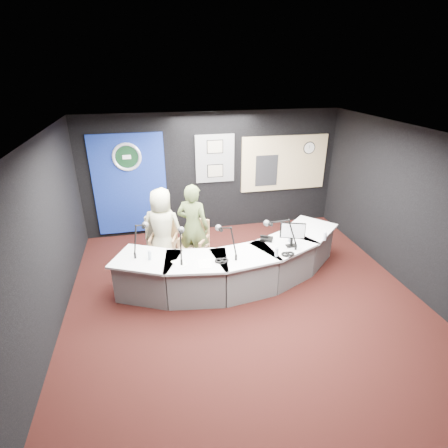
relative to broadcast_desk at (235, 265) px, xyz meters
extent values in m
plane|color=black|center=(0.05, -0.55, -0.38)|extent=(6.00, 6.00, 0.00)
cube|color=silver|center=(0.05, -0.55, 2.42)|extent=(6.00, 6.00, 0.02)
cube|color=black|center=(0.05, 2.45, 1.02)|extent=(6.00, 0.02, 2.80)
cube|color=black|center=(0.05, -3.55, 1.02)|extent=(6.00, 0.02, 2.80)
cube|color=black|center=(-2.95, -0.55, 1.02)|extent=(0.02, 6.00, 2.80)
cube|color=black|center=(3.05, -0.55, 1.02)|extent=(0.02, 6.00, 2.80)
cube|color=navy|center=(-1.85, 2.42, 0.88)|extent=(1.60, 0.05, 2.30)
torus|color=silver|center=(-1.85, 2.38, 1.52)|extent=(0.63, 0.07, 0.63)
cylinder|color=black|center=(-1.85, 2.38, 1.52)|extent=(0.48, 0.01, 0.48)
cube|color=slate|center=(0.10, 2.42, 1.38)|extent=(0.90, 0.04, 1.10)
cube|color=gray|center=(0.10, 2.39, 1.65)|extent=(0.34, 0.02, 0.27)
cube|color=gray|center=(0.10, 2.39, 1.09)|extent=(0.34, 0.02, 0.27)
cube|color=tan|center=(1.80, 2.42, 1.18)|extent=(2.12, 0.06, 1.32)
cube|color=#FFDAA1|center=(1.80, 2.41, 1.18)|extent=(2.00, 0.02, 1.20)
cube|color=black|center=(1.35, 2.39, 1.03)|extent=(0.55, 0.02, 0.75)
cylinder|color=white|center=(2.40, 2.39, 1.52)|extent=(0.28, 0.01, 0.28)
cube|color=#6B685B|center=(-1.33, 1.13, 0.24)|extent=(0.51, 0.23, 0.70)
imported|color=beige|center=(-1.24, 0.89, 0.44)|extent=(0.92, 0.74, 1.63)
imported|color=#4F5F32|center=(-0.66, 0.74, 0.49)|extent=(0.75, 0.66, 1.73)
cube|color=black|center=(0.99, -0.20, 0.70)|extent=(0.41, 0.16, 0.29)
cube|color=black|center=(0.64, 0.12, 0.40)|extent=(0.27, 0.26, 0.05)
torus|color=black|center=(0.82, -0.48, 0.39)|extent=(0.21, 0.21, 0.03)
torus|color=black|center=(-0.34, -0.45, 0.39)|extent=(0.20, 0.20, 0.03)
cube|color=white|center=(-1.03, -0.37, 0.38)|extent=(0.27, 0.32, 0.00)
cube|color=white|center=(-0.63, -0.47, 0.38)|extent=(0.24, 0.32, 0.00)
camera|label=1|loc=(-1.35, -5.36, 3.38)|focal=28.00mm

